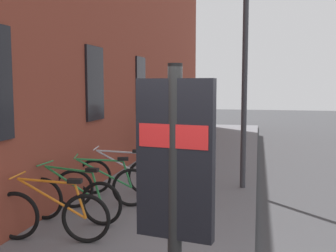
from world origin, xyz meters
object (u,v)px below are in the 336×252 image
Objects in this scene: bicycle_end_of_row at (51,215)px; street_lamp at (245,38)px; bicycle_by_door at (103,187)px; bicycle_leaning_wall at (72,199)px; bicycle_under_window at (120,175)px; pedestrian_by_facade at (173,129)px; transit_info_sign at (175,181)px.

street_lamp is (3.73, -2.57, 2.85)m from bicycle_end_of_row.
bicycle_by_door is at bearing -4.13° from bicycle_end_of_row.
bicycle_leaning_wall is at bearing 4.41° from bicycle_end_of_row.
bicycle_under_window is 1.04× the size of pedestrian_by_facade.
bicycle_by_door is at bearing -11.80° from bicycle_leaning_wall.
street_lamp is at bearing -65.82° from bicycle_under_window.
transit_info_sign is (-3.29, -2.39, 1.21)m from bicycle_leaning_wall.
street_lamp reaches higher than pedestrian_by_facade.
pedestrian_by_facade is (3.16, -0.46, 0.64)m from bicycle_under_window.
pedestrian_by_facade is (8.26, 1.75, -0.57)m from transit_info_sign.
pedestrian_by_facade is 0.31× the size of street_lamp.
pedestrian_by_facade reaches higher than bicycle_by_door.
street_lamp is (6.20, -0.25, 1.64)m from transit_info_sign.
bicycle_under_window is at bearing 0.28° from bicycle_by_door.
bicycle_leaning_wall is at bearing 168.20° from bicycle_by_door.
bicycle_by_door and bicycle_under_window have the same top height.
transit_info_sign is (-5.10, -2.21, 1.21)m from bicycle_under_window.
bicycle_end_of_row is 5.85m from pedestrian_by_facade.
bicycle_under_window is 0.32× the size of street_lamp.
transit_info_sign is (-2.48, -2.33, 1.21)m from bicycle_end_of_row.
transit_info_sign is at bearing -136.78° from bicycle_end_of_row.
bicycle_end_of_row is 1.04× the size of bicycle_by_door.
transit_info_sign reaches higher than bicycle_by_door.
bicycle_by_door is 0.93m from bicycle_under_window.
bicycle_under_window is at bearing -2.57° from bicycle_end_of_row.
pedestrian_by_facade is at bearing 11.94° from transit_info_sign.
bicycle_end_of_row is 0.32× the size of street_lamp.
bicycle_leaning_wall is at bearing 137.90° from street_lamp.
street_lamp is (-2.06, -1.99, 2.21)m from pedestrian_by_facade.
bicycle_end_of_row is at bearing 43.22° from transit_info_sign.
pedestrian_by_facade is at bearing -6.39° from bicycle_by_door.
bicycle_leaning_wall is 1.01× the size of bicycle_under_window.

